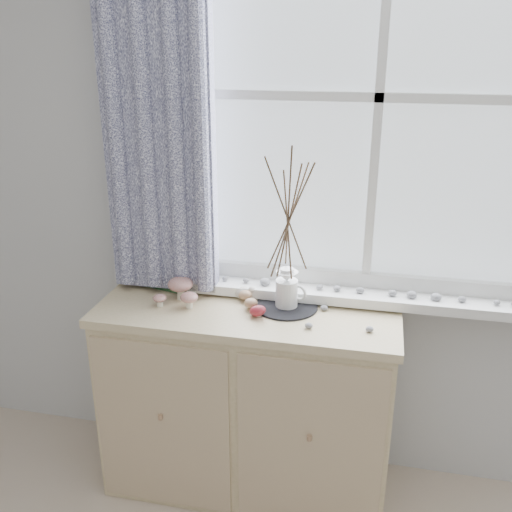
% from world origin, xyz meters
% --- Properties ---
extents(sideboard, '(1.20, 0.45, 0.85)m').
position_xyz_m(sideboard, '(-0.15, 1.75, 0.43)').
color(sideboard, beige).
rests_on(sideboard, ground).
extents(botanical_book, '(0.32, 0.20, 0.21)m').
position_xyz_m(botanical_book, '(-0.51, 1.87, 0.96)').
color(botanical_book, '#214523').
rests_on(botanical_book, sideboard).
extents(toadstool_cluster, '(0.18, 0.16, 0.10)m').
position_xyz_m(toadstool_cluster, '(-0.43, 1.77, 0.91)').
color(toadstool_cluster, white).
rests_on(toadstool_cluster, sideboard).
extents(wooden_eggs, '(0.13, 0.17, 0.07)m').
position_xyz_m(wooden_eggs, '(-0.13, 1.77, 0.88)').
color(wooden_eggs, '#A57F5C').
rests_on(wooden_eggs, sideboard).
extents(songbird_figurine, '(0.12, 0.06, 0.06)m').
position_xyz_m(songbird_figurine, '(-0.18, 1.85, 0.88)').
color(songbird_figurine, silver).
rests_on(songbird_figurine, sideboard).
extents(crocheted_doily, '(0.25, 0.25, 0.01)m').
position_xyz_m(crocheted_doily, '(0.00, 1.81, 0.85)').
color(crocheted_doily, black).
rests_on(crocheted_doily, sideboard).
extents(twig_pitcher, '(0.31, 0.31, 0.67)m').
position_xyz_m(twig_pitcher, '(0.00, 1.81, 1.23)').
color(twig_pitcher, white).
rests_on(twig_pitcher, crocheted_doily).
extents(sideboard_pebbles, '(0.33, 0.23, 0.02)m').
position_xyz_m(sideboard_pebbles, '(0.15, 1.75, 0.86)').
color(sideboard_pebbles, '#979699').
rests_on(sideboard_pebbles, sideboard).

